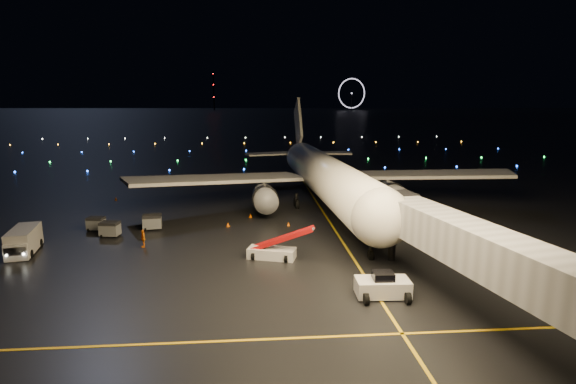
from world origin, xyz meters
name	(u,v)px	position (x,y,z in m)	size (l,w,h in m)	color
ground	(248,122)	(0.00, 300.00, 0.00)	(2000.00, 2000.00, 0.00)	black
lane_centre	(333,227)	(12.00, 15.00, 0.01)	(0.25, 80.00, 0.02)	gold
lane_cross	(133,345)	(-5.00, -10.00, 0.01)	(60.00, 0.25, 0.02)	gold
airliner	(321,152)	(12.38, 27.31, 7.69)	(54.30, 51.59, 15.39)	white
pushback_tug	(383,284)	(12.34, -4.26, 0.97)	(4.08, 2.14, 1.94)	silver
belt_loader	(272,242)	(4.23, 4.93, 1.60)	(6.58, 1.80, 3.19)	silver
service_truck	(24,240)	(-20.10, 8.57, 1.25)	(2.13, 6.76, 2.49)	silver
crew_c	(143,238)	(-8.76, 9.27, 0.94)	(1.10, 0.46, 1.88)	orange
safety_cone_0	(289,224)	(6.77, 16.22, 0.22)	(0.39, 0.39, 0.44)	#FF6300
safety_cone_1	(250,215)	(2.17, 20.46, 0.27)	(0.47, 0.47, 0.53)	#FF6300
safety_cone_2	(228,224)	(-0.50, 16.44, 0.25)	(0.44, 0.44, 0.50)	#FF6300
safety_cone_3	(116,199)	(-18.19, 32.37, 0.24)	(0.41, 0.41, 0.47)	#FF6300
ferris_wheel	(352,95)	(170.00, 720.00, 26.00)	(50.00, 4.00, 52.00)	black
radio_mast	(214,91)	(-60.00, 740.00, 32.00)	(1.80, 1.80, 64.00)	black
taxiway_lights	(244,148)	(0.00, 106.00, 0.18)	(164.00, 92.00, 0.36)	black
baggage_cart_0	(152,222)	(-9.23, 15.81, 0.88)	(2.08, 1.46, 1.77)	slate
baggage_cart_1	(96,224)	(-15.66, 15.96, 0.79)	(1.85, 1.30, 1.57)	slate
baggage_cart_2	(110,229)	(-13.29, 13.31, 0.84)	(1.98, 1.39, 1.68)	slate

